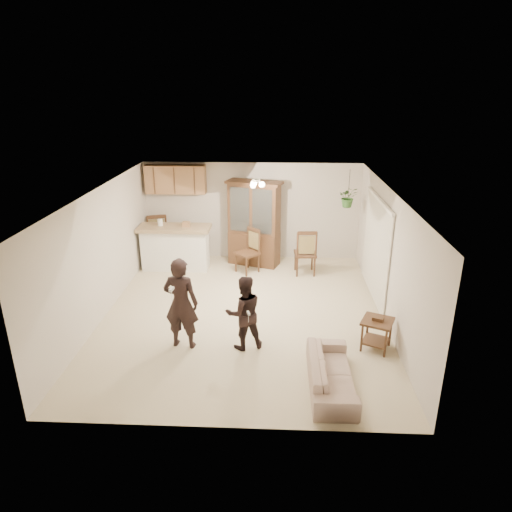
{
  "coord_description": "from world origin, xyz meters",
  "views": [
    {
      "loc": [
        0.63,
        -8.14,
        4.33
      ],
      "look_at": [
        0.23,
        0.4,
        1.1
      ],
      "focal_mm": 32.0,
      "sensor_mm": 36.0,
      "label": 1
    }
  ],
  "objects_px": {
    "chair_hutch_left": "(247,260)",
    "child": "(244,312)",
    "adult": "(181,299)",
    "side_table": "(376,334)",
    "sofa": "(332,366)",
    "china_hutch": "(254,224)",
    "chair_hutch_right": "(305,261)",
    "chair_bar": "(159,249)"
  },
  "relations": [
    {
      "from": "chair_hutch_left",
      "to": "chair_bar",
      "type": "bearing_deg",
      "value": -148.38
    },
    {
      "from": "sofa",
      "to": "chair_bar",
      "type": "distance_m",
      "value": 6.37
    },
    {
      "from": "adult",
      "to": "side_table",
      "type": "distance_m",
      "value": 3.42
    },
    {
      "from": "chair_bar",
      "to": "child",
      "type": "bearing_deg",
      "value": -75.29
    },
    {
      "from": "china_hutch",
      "to": "chair_hutch_right",
      "type": "height_order",
      "value": "china_hutch"
    },
    {
      "from": "child",
      "to": "side_table",
      "type": "distance_m",
      "value": 2.32
    },
    {
      "from": "side_table",
      "to": "chair_hutch_left",
      "type": "xyz_separation_m",
      "value": [
        -2.45,
        3.36,
        0.02
      ]
    },
    {
      "from": "china_hutch",
      "to": "chair_bar",
      "type": "xyz_separation_m",
      "value": [
        -2.46,
        0.01,
        -0.72
      ]
    },
    {
      "from": "chair_hutch_left",
      "to": "chair_hutch_right",
      "type": "bearing_deg",
      "value": 44.96
    },
    {
      "from": "sofa",
      "to": "chair_hutch_right",
      "type": "relative_size",
      "value": 1.65
    },
    {
      "from": "adult",
      "to": "side_table",
      "type": "bearing_deg",
      "value": -171.37
    },
    {
      "from": "adult",
      "to": "chair_hutch_left",
      "type": "height_order",
      "value": "adult"
    },
    {
      "from": "side_table",
      "to": "chair_hutch_right",
      "type": "relative_size",
      "value": 0.58
    },
    {
      "from": "chair_hutch_right",
      "to": "sofa",
      "type": "bearing_deg",
      "value": 88.29
    },
    {
      "from": "adult",
      "to": "sofa",
      "type": "bearing_deg",
      "value": 164.5
    },
    {
      "from": "side_table",
      "to": "chair_hutch_left",
      "type": "relative_size",
      "value": 0.61
    },
    {
      "from": "chair_bar",
      "to": "chair_hutch_right",
      "type": "height_order",
      "value": "chair_bar"
    },
    {
      "from": "side_table",
      "to": "sofa",
      "type": "bearing_deg",
      "value": -128.81
    },
    {
      "from": "chair_bar",
      "to": "chair_hutch_left",
      "type": "xyz_separation_m",
      "value": [
        2.31,
        -0.58,
        -0.03
      ]
    },
    {
      "from": "adult",
      "to": "chair_hutch_right",
      "type": "xyz_separation_m",
      "value": [
        2.31,
        3.4,
        -0.58
      ]
    },
    {
      "from": "chair_hutch_left",
      "to": "adult",
      "type": "bearing_deg",
      "value": -59.06
    },
    {
      "from": "child",
      "to": "side_table",
      "type": "relative_size",
      "value": 2.04
    },
    {
      "from": "side_table",
      "to": "chair_hutch_left",
      "type": "bearing_deg",
      "value": 126.16
    },
    {
      "from": "chair_hutch_left",
      "to": "chair_hutch_right",
      "type": "distance_m",
      "value": 1.4
    },
    {
      "from": "side_table",
      "to": "chair_hutch_right",
      "type": "distance_m",
      "value": 3.5
    },
    {
      "from": "china_hutch",
      "to": "side_table",
      "type": "bearing_deg",
      "value": -41.39
    },
    {
      "from": "child",
      "to": "chair_hutch_left",
      "type": "xyz_separation_m",
      "value": [
        -0.17,
        3.41,
        -0.37
      ]
    },
    {
      "from": "adult",
      "to": "child",
      "type": "height_order",
      "value": "adult"
    },
    {
      "from": "chair_hutch_left",
      "to": "sofa",
      "type": "bearing_deg",
      "value": -24.96
    },
    {
      "from": "side_table",
      "to": "chair_hutch_right",
      "type": "bearing_deg",
      "value": 107.53
    },
    {
      "from": "chair_hutch_left",
      "to": "child",
      "type": "bearing_deg",
      "value": -41.38
    },
    {
      "from": "china_hutch",
      "to": "chair_hutch_left",
      "type": "relative_size",
      "value": 1.96
    },
    {
      "from": "child",
      "to": "china_hutch",
      "type": "relative_size",
      "value": 0.63
    },
    {
      "from": "adult",
      "to": "chair_hutch_left",
      "type": "distance_m",
      "value": 3.58
    },
    {
      "from": "sofa",
      "to": "chair_hutch_left",
      "type": "xyz_separation_m",
      "value": [
        -1.56,
        4.47,
        -0.06
      ]
    },
    {
      "from": "chair_hutch_right",
      "to": "chair_hutch_left",
      "type": "bearing_deg",
      "value": -4.61
    },
    {
      "from": "side_table",
      "to": "chair_bar",
      "type": "height_order",
      "value": "chair_bar"
    },
    {
      "from": "sofa",
      "to": "adult",
      "type": "xyz_separation_m",
      "value": [
        -2.47,
        1.05,
        0.53
      ]
    },
    {
      "from": "side_table",
      "to": "chair_hutch_left",
      "type": "height_order",
      "value": "chair_hutch_left"
    },
    {
      "from": "china_hutch",
      "to": "child",
      "type": "bearing_deg",
      "value": -71.48
    },
    {
      "from": "china_hutch",
      "to": "chair_hutch_right",
      "type": "bearing_deg",
      "value": -7.18
    },
    {
      "from": "side_table",
      "to": "china_hutch",
      "type": "bearing_deg",
      "value": 120.44
    }
  ]
}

